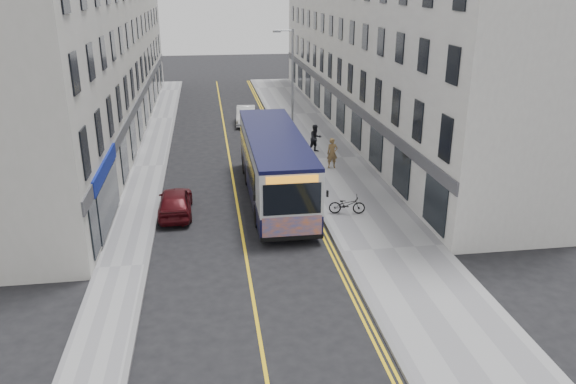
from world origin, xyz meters
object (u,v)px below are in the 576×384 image
object	(u,v)px
bicycle	(347,205)
pedestrian_near	(332,153)
car_maroon	(175,202)
pedestrian_far	(316,138)
car_white	(246,115)
streetlamp	(291,87)
city_bus	(274,164)

from	to	relation	value
bicycle	pedestrian_near	bearing A→B (deg)	3.02
car_maroon	pedestrian_far	bearing A→B (deg)	-133.19
pedestrian_near	car_white	distance (m)	13.27
pedestrian_near	car_white	bearing A→B (deg)	106.83
car_white	car_maroon	xyz separation A→B (m)	(-4.85, -18.41, -0.02)
bicycle	car_white	xyz separation A→B (m)	(-3.40, 19.79, 0.11)
car_white	car_maroon	world-z (taller)	car_white
streetlamp	bicycle	world-z (taller)	streetlamp
pedestrian_near	pedestrian_far	bearing A→B (deg)	93.72
city_bus	car_maroon	xyz separation A→B (m)	(-5.07, -1.52, -1.23)
pedestrian_near	car_white	size ratio (longest dim) A/B	0.43
pedestrian_near	car_maroon	world-z (taller)	pedestrian_near
pedestrian_near	car_maroon	bearing A→B (deg)	-149.28
city_bus	bicycle	size ratio (longest dim) A/B	6.83
city_bus	car_maroon	bearing A→B (deg)	-163.31
car_maroon	pedestrian_near	bearing A→B (deg)	-147.37
bicycle	car_white	distance (m)	20.08
city_bus	pedestrian_near	size ratio (longest dim) A/B	6.56
pedestrian_near	car_maroon	size ratio (longest dim) A/B	0.46
pedestrian_near	pedestrian_far	size ratio (longest dim) A/B	1.00
pedestrian_near	car_white	xyz separation A→B (m)	(-4.27, 12.56, -0.34)
pedestrian_far	car_maroon	distance (m)	12.83
city_bus	car_maroon	distance (m)	5.43
bicycle	city_bus	bearing A→B (deg)	57.48
pedestrian_near	pedestrian_far	distance (m)	3.53
pedestrian_far	city_bus	bearing A→B (deg)	-137.98
streetlamp	pedestrian_far	distance (m)	3.72
streetlamp	pedestrian_near	size ratio (longest dim) A/B	4.37
bicycle	pedestrian_near	size ratio (longest dim) A/B	0.96
bicycle	car_maroon	xyz separation A→B (m)	(-8.24, 1.38, 0.10)
streetlamp	car_maroon	size ratio (longest dim) A/B	2.01
streetlamp	bicycle	distance (m)	11.90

